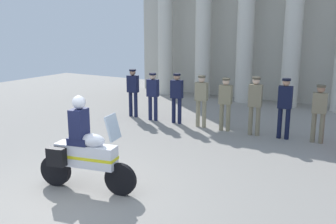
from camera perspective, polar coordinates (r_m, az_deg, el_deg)
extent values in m
plane|color=gray|center=(7.62, -14.49, -12.42)|extent=(28.00, 28.00, 0.00)
cube|color=beige|center=(17.21, 12.68, 14.54)|extent=(11.07, 0.30, 7.55)
cylinder|color=beige|center=(17.92, -0.38, 12.56)|extent=(0.69, 0.69, 6.17)
cylinder|color=beige|center=(17.02, 5.29, 12.49)|extent=(0.69, 0.69, 6.17)
cylinder|color=beige|center=(16.31, 11.51, 12.27)|extent=(0.69, 0.69, 6.17)
cylinder|color=beige|center=(15.79, 18.21, 11.88)|extent=(0.69, 0.69, 6.17)
cylinder|color=#141938|center=(13.65, -5.58, 1.18)|extent=(0.13, 0.13, 0.88)
cylinder|color=#141938|center=(13.53, -4.83, 1.08)|extent=(0.13, 0.13, 0.88)
cube|color=#141938|center=(13.46, -5.27, 4.20)|extent=(0.40, 0.25, 0.59)
sphere|color=#997056|center=(13.40, -5.31, 5.90)|extent=(0.21, 0.21, 0.21)
cylinder|color=black|center=(13.39, -5.31, 6.23)|extent=(0.24, 0.24, 0.06)
cylinder|color=#191E42|center=(13.08, -2.66, 0.60)|extent=(0.13, 0.13, 0.83)
cylinder|color=#191E42|center=(12.96, -1.85, 0.49)|extent=(0.13, 0.13, 0.83)
cube|color=#191E42|center=(12.89, -2.28, 3.60)|extent=(0.40, 0.25, 0.58)
sphere|color=beige|center=(12.83, -2.30, 5.34)|extent=(0.21, 0.21, 0.21)
cylinder|color=black|center=(12.82, -2.30, 5.69)|extent=(0.24, 0.24, 0.06)
cylinder|color=#141938|center=(12.68, 0.86, 0.26)|extent=(0.13, 0.13, 0.85)
cylinder|color=#141938|center=(12.57, 1.73, 0.15)|extent=(0.13, 0.13, 0.85)
cube|color=#141938|center=(12.49, 1.31, 3.43)|extent=(0.40, 0.25, 0.59)
sphere|color=tan|center=(12.43, 1.32, 5.25)|extent=(0.21, 0.21, 0.21)
cylinder|color=black|center=(12.42, 1.32, 5.61)|extent=(0.24, 0.24, 0.06)
cylinder|color=gray|center=(12.25, 4.48, -0.21)|extent=(0.13, 0.13, 0.86)
cylinder|color=gray|center=(12.15, 5.42, -0.32)|extent=(0.13, 0.13, 0.86)
cube|color=gray|center=(12.06, 5.02, 3.07)|extent=(0.40, 0.25, 0.58)
sphere|color=beige|center=(11.99, 5.05, 4.92)|extent=(0.21, 0.21, 0.21)
cylinder|color=brown|center=(11.98, 5.06, 5.29)|extent=(0.24, 0.24, 0.06)
cylinder|color=#847A5B|center=(11.90, 7.98, -0.73)|extent=(0.13, 0.13, 0.84)
cylinder|color=#847A5B|center=(11.82, 8.96, -0.86)|extent=(0.13, 0.13, 0.84)
cube|color=#847A5B|center=(11.71, 8.58, 2.59)|extent=(0.40, 0.25, 0.58)
sphere|color=beige|center=(11.65, 8.65, 4.51)|extent=(0.21, 0.21, 0.21)
cylinder|color=#4F4937|center=(11.64, 8.66, 4.89)|extent=(0.24, 0.24, 0.06)
cylinder|color=#7A7056|center=(11.56, 12.21, -1.25)|extent=(0.13, 0.13, 0.87)
cylinder|color=#7A7056|center=(11.50, 13.25, -1.38)|extent=(0.13, 0.13, 0.87)
cube|color=#7A7056|center=(11.37, 12.92, 2.41)|extent=(0.40, 0.25, 0.65)
sphere|color=beige|center=(11.30, 13.03, 4.56)|extent=(0.21, 0.21, 0.21)
cylinder|color=#494334|center=(11.29, 13.05, 4.96)|extent=(0.24, 0.24, 0.06)
cylinder|color=black|center=(11.42, 16.31, -1.60)|extent=(0.13, 0.13, 0.89)
cylinder|color=black|center=(11.37, 17.38, -1.73)|extent=(0.13, 0.13, 0.89)
cube|color=black|center=(11.23, 17.10, 2.11)|extent=(0.40, 0.25, 0.64)
sphere|color=tan|center=(11.16, 17.24, 4.24)|extent=(0.21, 0.21, 0.21)
cylinder|color=black|center=(11.15, 17.27, 4.64)|extent=(0.24, 0.24, 0.06)
cylinder|color=#7A7056|center=(11.34, 20.87, -2.16)|extent=(0.13, 0.13, 0.84)
cylinder|color=#7A7056|center=(11.31, 21.96, -2.29)|extent=(0.13, 0.13, 0.84)
cube|color=#7A7056|center=(11.17, 21.71, 1.26)|extent=(0.40, 0.25, 0.56)
sphere|color=#997056|center=(11.10, 21.88, 3.22)|extent=(0.21, 0.21, 0.21)
cylinder|color=#494334|center=(11.09, 21.91, 3.62)|extent=(0.24, 0.24, 0.06)
cylinder|color=black|center=(7.47, -7.11, -9.94)|extent=(0.65, 0.22, 0.64)
cylinder|color=black|center=(8.17, -16.39, -8.33)|extent=(0.66, 0.26, 0.64)
cube|color=silver|center=(7.66, -12.11, -6.35)|extent=(1.28, 0.56, 0.44)
ellipsoid|color=silver|center=(7.48, -11.23, -4.18)|extent=(0.57, 0.42, 0.26)
cube|color=yellow|center=(7.66, -12.10, -6.49)|extent=(1.30, 0.57, 0.06)
cube|color=silver|center=(7.19, -8.23, -2.28)|extent=(0.23, 0.42, 0.47)
cube|color=black|center=(8.12, -14.21, -5.33)|extent=(0.39, 0.25, 0.36)
cube|color=black|center=(7.72, -16.31, -6.44)|extent=(0.39, 0.25, 0.36)
cube|color=#191E42|center=(7.63, -12.99, -4.17)|extent=(0.46, 0.41, 0.14)
cube|color=#191E42|center=(7.53, -13.12, -1.63)|extent=(0.33, 0.40, 0.56)
sphere|color=silver|center=(7.43, -13.15, 1.42)|extent=(0.26, 0.26, 0.26)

